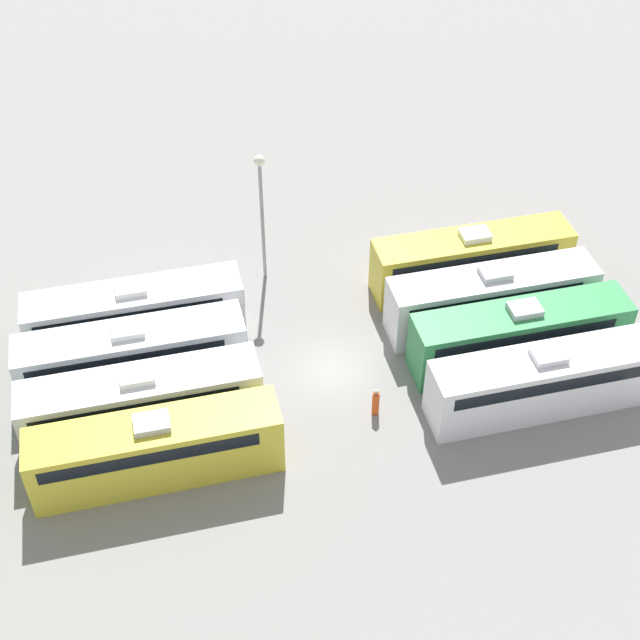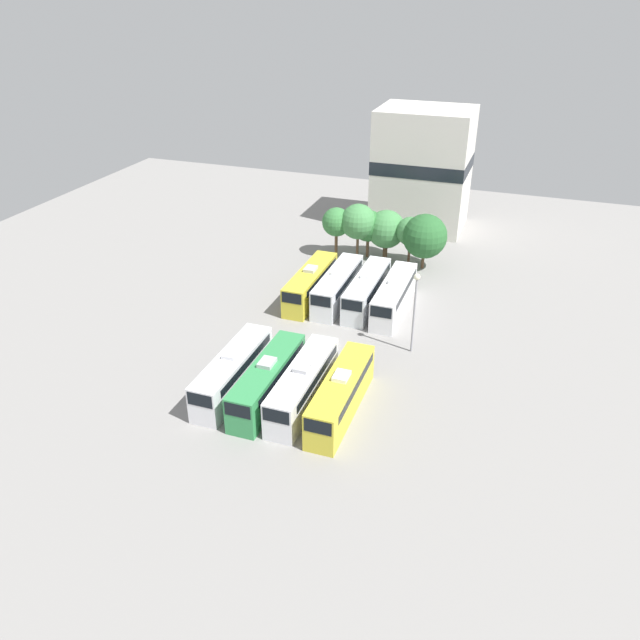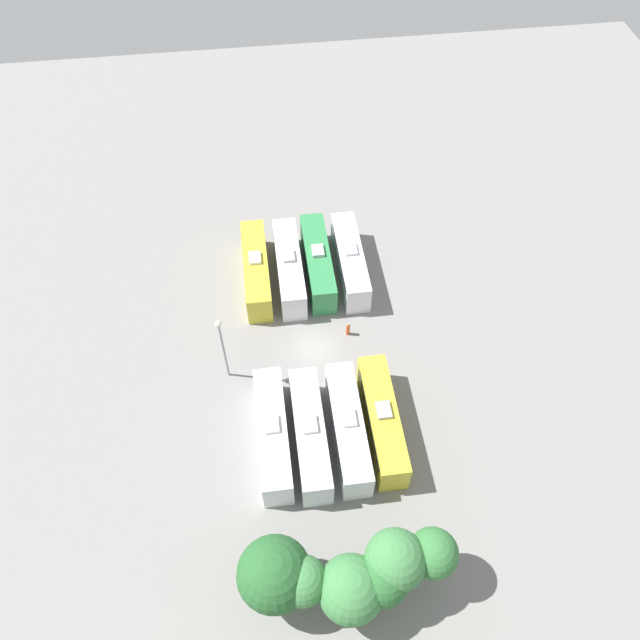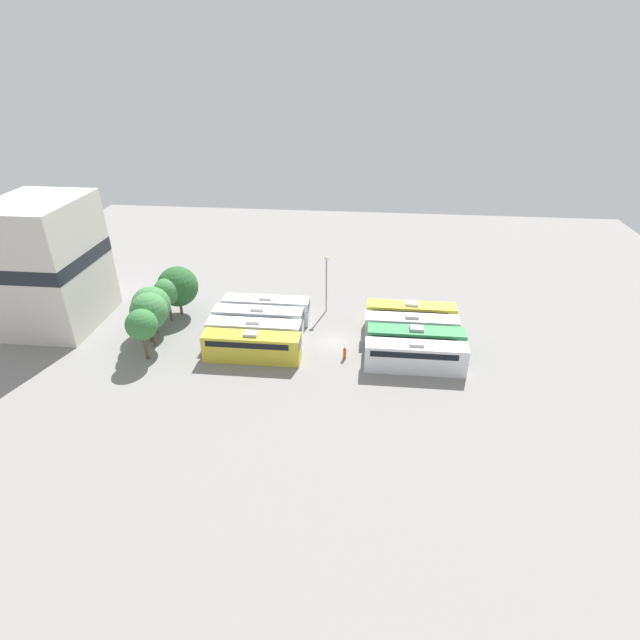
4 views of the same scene
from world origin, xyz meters
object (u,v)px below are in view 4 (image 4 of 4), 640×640
(bus_0, at_px, (415,356))
(depot_building, at_px, (49,264))
(tree_0, at_px, (142,325))
(light_pole, at_px, (326,275))
(bus_3, at_px, (410,315))
(bus_4, at_px, (251,346))
(tree_1, at_px, (149,311))
(bus_6, at_px, (258,320))
(bus_2, at_px, (411,328))
(tree_4, at_px, (167,292))
(worker_person, at_px, (345,353))
(tree_3, at_px, (151,306))
(bus_5, at_px, (254,333))
(tree_5, at_px, (178,286))
(tree_2, at_px, (147,312))
(bus_7, at_px, (266,309))
(bus_1, at_px, (415,341))

(bus_0, relative_size, depot_building, 0.69)
(tree_0, height_order, depot_building, depot_building)
(tree_0, bearing_deg, light_pole, -54.53)
(bus_3, xyz_separation_m, bus_4, (-9.61, 18.84, 0.00))
(light_pole, relative_size, tree_1, 1.15)
(bus_4, relative_size, bus_6, 1.00)
(tree_1, bearing_deg, bus_2, -81.79)
(bus_6, bearing_deg, tree_4, 80.99)
(bus_3, bearing_deg, depot_building, 93.72)
(bus_2, height_order, tree_1, tree_1)
(tree_4, height_order, depot_building, depot_building)
(bus_3, xyz_separation_m, tree_0, (-10.69, 31.16, 2.73))
(light_pole, bearing_deg, depot_building, 100.56)
(worker_person, distance_m, tree_0, 23.56)
(bus_3, xyz_separation_m, depot_building, (-2.99, 45.92, 6.45))
(bus_4, bearing_deg, bus_3, -62.98)
(bus_4, bearing_deg, tree_3, 70.01)
(bus_3, bearing_deg, tree_1, 104.15)
(bus_5, relative_size, tree_3, 1.81)
(tree_5, height_order, depot_building, depot_building)
(tree_2, height_order, depot_building, depot_building)
(bus_7, height_order, tree_1, tree_1)
(bus_1, xyz_separation_m, bus_3, (6.45, 0.18, 0.00))
(bus_4, height_order, tree_1, tree_1)
(bus_1, distance_m, tree_5, 32.08)
(bus_4, distance_m, bus_5, 3.07)
(bus_4, relative_size, light_pole, 1.39)
(bus_4, relative_size, tree_1, 1.60)
(bus_2, xyz_separation_m, worker_person, (-4.95, 7.87, -1.09))
(bus_7, relative_size, tree_3, 1.81)
(bus_7, bearing_deg, light_pole, -64.78)
(bus_0, xyz_separation_m, bus_6, (6.54, 19.34, 0.00))
(tree_0, bearing_deg, worker_person, -84.25)
(bus_0, bearing_deg, bus_2, 1.14)
(bus_1, distance_m, tree_4, 32.46)
(bus_2, bearing_deg, tree_4, 86.21)
(bus_7, height_order, tree_4, tree_4)
(bus_3, xyz_separation_m, bus_5, (-6.57, 19.21, 0.00))
(bus_0, bearing_deg, bus_1, -3.74)
(bus_2, bearing_deg, tree_2, 96.08)
(bus_2, xyz_separation_m, tree_3, (-1.18, 32.48, 2.03))
(bus_1, bearing_deg, tree_1, 92.65)
(worker_person, bearing_deg, bus_4, 96.59)
(bus_6, xyz_separation_m, tree_2, (-3.54, 12.89, 2.32))
(bus_7, bearing_deg, tree_2, 116.67)
(worker_person, bearing_deg, depot_building, 81.92)
(bus_3, bearing_deg, bus_6, 99.62)
(tree_1, xyz_separation_m, tree_2, (1.08, 0.89, -0.74))
(bus_3, relative_size, tree_1, 1.60)
(bus_0, distance_m, bus_5, 19.45)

